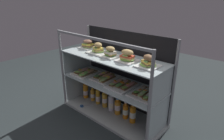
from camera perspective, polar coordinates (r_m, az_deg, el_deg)
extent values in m
cube|color=#262E2F|center=(2.37, 0.00, -13.19)|extent=(6.00, 6.00, 0.02)
cube|color=#B0B8B6|center=(2.35, 0.00, -12.67)|extent=(1.26, 0.47, 0.03)
cylinder|color=gray|center=(2.43, -14.48, 0.16)|extent=(0.03, 0.03, 0.96)
cylinder|color=gray|center=(1.65, 11.04, -10.41)|extent=(0.03, 0.03, 0.96)
cylinder|color=gray|center=(2.68, -6.66, 2.79)|extent=(0.03, 0.03, 0.96)
cylinder|color=gray|center=(2.00, 17.72, -4.99)|extent=(0.03, 0.03, 0.96)
cube|color=gray|center=(1.82, -4.72, 9.12)|extent=(1.23, 0.02, 0.02)
cube|color=black|center=(2.28, 3.89, -0.10)|extent=(1.20, 0.01, 0.93)
cube|color=silver|center=(2.63, -9.75, -3.89)|extent=(0.01, 0.42, 0.38)
cube|color=silver|center=(1.96, 13.51, -13.98)|extent=(0.01, 0.42, 0.38)
cube|color=silver|center=(2.15, 0.00, -3.88)|extent=(1.21, 0.43, 0.01)
cube|color=silver|center=(2.50, -10.25, 3.26)|extent=(0.01, 0.42, 0.29)
cube|color=silver|center=(1.79, 14.48, -4.92)|extent=(0.01, 0.42, 0.29)
cube|color=silver|center=(2.04, 0.00, 3.79)|extent=(1.21, 0.43, 0.01)
cube|color=white|center=(2.37, -7.15, 6.55)|extent=(0.18, 0.18, 0.01)
ellipsoid|color=#A1C464|center=(2.37, -7.17, 6.92)|extent=(0.13, 0.11, 0.02)
cube|color=#9A674C|center=(2.36, -7.18, 7.17)|extent=(0.13, 0.11, 0.02)
cube|color=yellow|center=(2.36, -7.20, 7.59)|extent=(0.13, 0.11, 0.02)
ellipsoid|color=#78994C|center=(2.33, -7.95, 7.72)|extent=(0.07, 0.04, 0.01)
ellipsoid|color=brown|center=(2.35, -7.24, 8.35)|extent=(0.14, 0.11, 0.05)
cube|color=white|center=(2.18, -4.04, 5.29)|extent=(0.21, 0.21, 0.02)
ellipsoid|color=#A1D25F|center=(2.17, -4.06, 5.72)|extent=(0.15, 0.13, 0.02)
cube|color=tan|center=(2.17, -4.06, 6.04)|extent=(0.13, 0.12, 0.02)
cube|color=#EBCE52|center=(2.16, -4.08, 6.51)|extent=(0.13, 0.13, 0.02)
ellipsoid|color=#568947|center=(2.14, -4.83, 6.60)|extent=(0.07, 0.06, 0.01)
ellipsoid|color=#A7864D|center=(2.15, -4.10, 7.43)|extent=(0.14, 0.13, 0.06)
cube|color=white|center=(2.03, -0.52, 4.09)|extent=(0.18, 0.18, 0.02)
ellipsoid|color=#4C8C33|center=(2.02, -0.52, 4.56)|extent=(0.13, 0.11, 0.02)
cube|color=tan|center=(2.02, -0.52, 4.82)|extent=(0.12, 0.10, 0.02)
cube|color=beige|center=(2.01, -0.52, 5.33)|extent=(0.13, 0.11, 0.02)
ellipsoid|color=#89B258|center=(1.98, -1.25, 5.51)|extent=(0.07, 0.04, 0.02)
ellipsoid|color=#A5884F|center=(2.00, -0.53, 6.31)|extent=(0.13, 0.11, 0.05)
cube|color=white|center=(1.90, 4.50, 2.75)|extent=(0.19, 0.19, 0.01)
ellipsoid|color=#72AB42|center=(1.89, 4.51, 3.25)|extent=(0.15, 0.13, 0.02)
cube|color=tan|center=(1.89, 4.52, 3.59)|extent=(0.13, 0.09, 0.02)
cube|color=#D34C30|center=(1.88, 4.54, 4.11)|extent=(0.13, 0.10, 0.02)
ellipsoid|color=#9FD468|center=(1.85, 3.87, 4.20)|extent=(0.08, 0.04, 0.02)
ellipsoid|color=tan|center=(1.87, 4.57, 5.21)|extent=(0.14, 0.09, 0.06)
cube|color=white|center=(1.78, 10.54, 1.14)|extent=(0.20, 0.20, 0.01)
ellipsoid|color=#7DAF4C|center=(1.78, 10.57, 1.57)|extent=(0.16, 0.13, 0.01)
cube|color=#916642|center=(1.77, 10.59, 1.89)|extent=(0.13, 0.12, 0.02)
cube|color=yellow|center=(1.77, 10.63, 2.43)|extent=(0.13, 0.12, 0.02)
ellipsoid|color=#71AA50|center=(1.73, 10.02, 2.52)|extent=(0.07, 0.05, 0.02)
ellipsoid|color=brown|center=(1.76, 10.72, 3.59)|extent=(0.13, 0.12, 0.06)
cube|color=white|center=(2.41, -7.75, -0.80)|extent=(0.25, 0.30, 0.02)
cube|color=brown|center=(2.44, -8.61, -0.28)|extent=(0.09, 0.23, 0.01)
ellipsoid|color=#93C95B|center=(2.39, -9.87, -0.48)|extent=(0.08, 0.12, 0.04)
ellipsoid|color=#DE9F8D|center=(2.43, -8.63, 0.04)|extent=(0.07, 0.18, 0.02)
cylinder|color=yellow|center=(2.41, -9.35, 0.13)|extent=(0.06, 0.06, 0.02)
cube|color=brown|center=(2.36, -7.11, -0.85)|extent=(0.09, 0.24, 0.02)
ellipsoid|color=#7BBE51|center=(2.32, -8.47, -1.05)|extent=(0.10, 0.13, 0.04)
ellipsoid|color=#E5AA7B|center=(2.36, -7.13, -0.47)|extent=(0.07, 0.19, 0.02)
cylinder|color=yellow|center=(2.37, -6.89, -0.01)|extent=(0.05, 0.05, 0.02)
cube|color=white|center=(2.25, -1.95, -2.30)|extent=(0.25, 0.30, 0.02)
cube|color=brown|center=(2.30, -3.03, -1.43)|extent=(0.06, 0.23, 0.01)
ellipsoid|color=#5C944B|center=(2.25, -4.29, -1.68)|extent=(0.07, 0.13, 0.03)
ellipsoid|color=pink|center=(2.29, -3.03, -1.14)|extent=(0.05, 0.19, 0.01)
cylinder|color=yellow|center=(2.30, -2.55, -0.80)|extent=(0.07, 0.07, 0.02)
cube|color=brown|center=(2.25, -1.68, -1.90)|extent=(0.06, 0.23, 0.01)
ellipsoid|color=#98BD61|center=(2.20, -2.91, -2.17)|extent=(0.06, 0.12, 0.03)
ellipsoid|color=#F1997C|center=(2.25, -1.68, -1.59)|extent=(0.05, 0.18, 0.02)
cylinder|color=yellow|center=(2.23, -2.02, -1.47)|extent=(0.04, 0.04, 0.02)
cube|color=brown|center=(2.19, -1.30, -2.59)|extent=(0.06, 0.22, 0.01)
ellipsoid|color=#A7C874|center=(2.14, -2.52, -2.82)|extent=(0.08, 0.12, 0.04)
ellipsoid|color=pink|center=(2.18, -1.30, -2.27)|extent=(0.05, 0.18, 0.01)
cylinder|color=yellow|center=(2.17, -1.36, -2.18)|extent=(0.06, 0.06, 0.02)
cube|color=white|center=(2.06, 2.92, -4.68)|extent=(0.25, 0.30, 0.02)
cube|color=brown|center=(2.09, 1.45, -3.85)|extent=(0.06, 0.20, 0.01)
ellipsoid|color=#98BF65|center=(2.04, 0.36, -4.07)|extent=(0.07, 0.11, 0.03)
ellipsoid|color=#E29E8F|center=(2.08, 1.46, -3.45)|extent=(0.05, 0.16, 0.02)
cylinder|color=orange|center=(2.06, 1.09, -3.27)|extent=(0.07, 0.07, 0.03)
cube|color=brown|center=(2.07, 3.28, -4.04)|extent=(0.06, 0.22, 0.02)
ellipsoid|color=#629D4E|center=(2.02, 2.14, -4.29)|extent=(0.05, 0.11, 0.02)
ellipsoid|color=#E3A291|center=(2.07, 3.29, -3.67)|extent=(0.05, 0.17, 0.01)
cylinder|color=orange|center=(2.05, 3.13, -3.60)|extent=(0.07, 0.07, 0.02)
cube|color=brown|center=(2.03, 5.11, -4.70)|extent=(0.06, 0.23, 0.01)
ellipsoid|color=#92C149|center=(1.98, 3.94, -5.05)|extent=(0.07, 0.12, 0.03)
ellipsoid|color=pink|center=(2.03, 5.12, -4.35)|extent=(0.05, 0.18, 0.02)
cylinder|color=orange|center=(2.02, 4.79, -4.11)|extent=(0.05, 0.05, 0.02)
cube|color=white|center=(1.94, 9.77, -6.93)|extent=(0.25, 0.30, 0.01)
cube|color=brown|center=(1.96, 8.42, -6.01)|extent=(0.06, 0.22, 0.01)
ellipsoid|color=#62B542|center=(1.91, 7.33, -6.40)|extent=(0.07, 0.12, 0.05)
ellipsoid|color=beige|center=(1.95, 8.44, -5.69)|extent=(0.05, 0.18, 0.01)
cylinder|color=orange|center=(1.93, 8.26, -5.77)|extent=(0.04, 0.04, 0.02)
cube|color=brown|center=(1.94, 9.94, -6.41)|extent=(0.06, 0.22, 0.01)
ellipsoid|color=#9DC36D|center=(1.88, 8.87, -6.79)|extent=(0.06, 0.12, 0.04)
ellipsoid|color=silver|center=(1.93, 9.97, -6.00)|extent=(0.05, 0.18, 0.02)
cylinder|color=orange|center=(1.92, 9.80, -5.84)|extent=(0.05, 0.05, 0.02)
cube|color=brown|center=(1.88, 11.28, -7.39)|extent=(0.06, 0.21, 0.02)
ellipsoid|color=#85BA55|center=(1.83, 10.29, -7.75)|extent=(0.05, 0.11, 0.02)
ellipsoid|color=silver|center=(1.87, 11.32, -6.93)|extent=(0.05, 0.17, 0.02)
cylinder|color=orange|center=(1.89, 11.46, -6.32)|extent=(0.06, 0.06, 0.02)
cylinder|color=orange|center=(2.62, -7.81, -6.20)|extent=(0.07, 0.07, 0.19)
cylinder|color=white|center=(2.63, -7.79, -6.56)|extent=(0.07, 0.07, 0.06)
cylinder|color=orange|center=(2.57, -7.93, -4.03)|extent=(0.03, 0.03, 0.03)
cylinder|color=gold|center=(2.56, -7.96, -3.60)|extent=(0.04, 0.04, 0.01)
cylinder|color=gold|center=(2.55, -5.74, -7.37)|extent=(0.06, 0.06, 0.15)
cylinder|color=white|center=(2.56, -5.73, -7.45)|extent=(0.06, 0.06, 0.05)
cylinder|color=gold|center=(2.51, -5.82, -5.54)|extent=(0.03, 0.03, 0.03)
cylinder|color=black|center=(2.50, -5.84, -5.09)|extent=(0.03, 0.03, 0.01)
cylinder|color=gold|center=(2.47, -4.19, -7.95)|extent=(0.06, 0.06, 0.19)
cylinder|color=silver|center=(2.48, -4.17, -8.36)|extent=(0.06, 0.06, 0.07)
cylinder|color=gold|center=(2.41, -4.26, -5.67)|extent=(0.03, 0.03, 0.03)
cylinder|color=gold|center=(2.40, -4.27, -5.23)|extent=(0.03, 0.03, 0.01)
cylinder|color=gold|center=(2.40, -2.14, -8.91)|extent=(0.06, 0.06, 0.18)
cylinder|color=silver|center=(2.40, -2.14, -8.86)|extent=(0.07, 0.07, 0.06)
cylinder|color=gold|center=(2.35, -2.18, -6.55)|extent=(0.04, 0.04, 0.04)
cylinder|color=gold|center=(2.33, -2.19, -5.93)|extent=(0.04, 0.04, 0.01)
cylinder|color=white|center=(2.34, -0.19, -9.75)|extent=(0.07, 0.07, 0.19)
cylinder|color=white|center=(2.35, -0.19, -10.23)|extent=(0.07, 0.07, 0.07)
cylinder|color=white|center=(2.28, -0.19, -7.32)|extent=(0.04, 0.04, 0.04)
cylinder|color=gold|center=(2.26, -0.19, -6.73)|extent=(0.04, 0.04, 0.01)
cylinder|color=orange|center=(2.28, 1.68, -11.07)|extent=(0.07, 0.07, 0.16)
cylinder|color=silver|center=(2.27, 1.69, -10.90)|extent=(0.07, 0.07, 0.07)
cylinder|color=orange|center=(2.22, 1.71, -8.94)|extent=(0.04, 0.04, 0.03)
cylinder|color=#3169B6|center=(2.21, 1.72, -8.43)|extent=(0.04, 0.04, 0.01)
cylinder|color=orange|center=(2.21, 4.04, -12.23)|extent=(0.06, 0.06, 0.16)
cylinder|color=white|center=(2.21, 4.04, -12.17)|extent=(0.06, 0.06, 0.06)
cylinder|color=orange|center=(2.16, 4.11, -10.03)|extent=(0.03, 0.03, 0.04)
cylinder|color=silver|center=(2.14, 4.13, -9.43)|extent=(0.04, 0.04, 0.01)
cylinder|color=orange|center=(2.15, 6.16, -12.98)|extent=(0.07, 0.07, 0.19)
cylinder|color=white|center=(2.15, 6.16, -12.98)|extent=(0.07, 0.07, 0.07)
cylinder|color=orange|center=(2.09, 6.28, -10.46)|extent=(0.03, 0.03, 0.03)
cylinder|color=gold|center=(2.07, 6.31, -9.94)|extent=(0.04, 0.04, 0.01)
cube|color=silver|center=(2.49, -6.91, -10.22)|extent=(0.05, 0.11, 0.00)
torus|color=#25559A|center=(2.47, -8.91, -10.63)|extent=(0.06, 0.06, 0.01)
cube|color=silver|center=(2.48, -6.86, -10.39)|extent=(0.08, 0.09, 0.00)
torus|color=#215AA2|center=(2.48, -8.96, -10.41)|extent=(0.06, 0.06, 0.01)
cylinder|color=silver|center=(2.48, -7.78, -10.38)|extent=(0.01, 0.01, 0.01)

